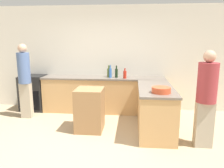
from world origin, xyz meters
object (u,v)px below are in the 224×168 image
at_px(wine_bottle_dark, 116,73).
at_px(hot_sauce_bottle, 125,74).
at_px(water_bottle_blue, 110,73).
at_px(person_at_peninsula, 206,96).
at_px(island_table, 90,109).
at_px(mixing_bowl, 161,90).
at_px(range_oven, 34,93).
at_px(olive_oil_bottle, 109,72).
at_px(person_by_range, 25,78).

height_order(wine_bottle_dark, hot_sauce_bottle, wine_bottle_dark).
relative_size(water_bottle_blue, person_at_peninsula, 0.19).
height_order(island_table, mixing_bowl, mixing_bowl).
bearing_deg(range_oven, island_table, -34.78).
bearing_deg(olive_oil_bottle, island_table, -101.77).
xyz_separation_m(mixing_bowl, wine_bottle_dark, (-0.91, 1.55, 0.07)).
distance_m(wine_bottle_dark, water_bottle_blue, 0.15).
xyz_separation_m(mixing_bowl, hot_sauce_bottle, (-0.70, 1.43, 0.05)).
relative_size(island_table, water_bottle_blue, 2.79).
bearing_deg(olive_oil_bottle, wine_bottle_dark, -17.95).
relative_size(mixing_bowl, person_at_peninsula, 0.20).
xyz_separation_m(water_bottle_blue, person_by_range, (-1.94, -0.58, -0.06)).
relative_size(mixing_bowl, person_by_range, 0.19).
bearing_deg(hot_sauce_bottle, water_bottle_blue, 165.18).
bearing_deg(range_oven, hot_sauce_bottle, -3.56).
distance_m(range_oven, water_bottle_blue, 2.13).
relative_size(wine_bottle_dark, water_bottle_blue, 0.96).
distance_m(water_bottle_blue, olive_oil_bottle, 0.09).
bearing_deg(water_bottle_blue, person_at_peninsula, -43.17).
bearing_deg(person_at_peninsula, water_bottle_blue, 136.83).
height_order(hot_sauce_bottle, person_at_peninsula, person_at_peninsula).
bearing_deg(island_table, olive_oil_bottle, 78.23).
bearing_deg(wine_bottle_dark, water_bottle_blue, -172.94).
distance_m(island_table, person_at_peninsula, 2.21).
distance_m(island_table, olive_oil_bottle, 1.40).
xyz_separation_m(wine_bottle_dark, water_bottle_blue, (-0.15, -0.02, 0.00)).
height_order(wine_bottle_dark, olive_oil_bottle, wine_bottle_dark).
height_order(water_bottle_blue, olive_oil_bottle, water_bottle_blue).
height_order(mixing_bowl, hot_sauce_bottle, hot_sauce_bottle).
xyz_separation_m(island_table, olive_oil_bottle, (0.26, 1.24, 0.59)).
height_order(island_table, water_bottle_blue, water_bottle_blue).
height_order(mixing_bowl, wine_bottle_dark, wine_bottle_dark).
bearing_deg(mixing_bowl, person_by_range, 162.52).
distance_m(water_bottle_blue, person_at_peninsula, 2.46).
distance_m(hot_sauce_bottle, person_at_peninsula, 2.13).
relative_size(island_table, person_by_range, 0.50).
xyz_separation_m(range_oven, person_at_peninsula, (3.84, -1.73, 0.45)).
relative_size(wine_bottle_dark, hot_sauce_bottle, 1.20).
bearing_deg(mixing_bowl, hot_sauce_bottle, 116.02).
distance_m(wine_bottle_dark, hot_sauce_bottle, 0.24).
bearing_deg(wine_bottle_dark, island_table, -111.21).
xyz_separation_m(olive_oil_bottle, person_by_range, (-1.90, -0.66, -0.05)).
relative_size(range_oven, water_bottle_blue, 2.95).
bearing_deg(person_by_range, olive_oil_bottle, 19.28).
height_order(island_table, wine_bottle_dark, wine_bottle_dark).
xyz_separation_m(range_oven, hot_sauce_bottle, (2.41, -0.15, 0.55)).
bearing_deg(wine_bottle_dark, mixing_bowl, -59.47).
xyz_separation_m(range_oven, olive_oil_bottle, (2.00, 0.03, 0.57)).
bearing_deg(person_at_peninsula, person_by_range, 163.59).
xyz_separation_m(wine_bottle_dark, person_at_peninsula, (1.64, -1.70, -0.12)).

